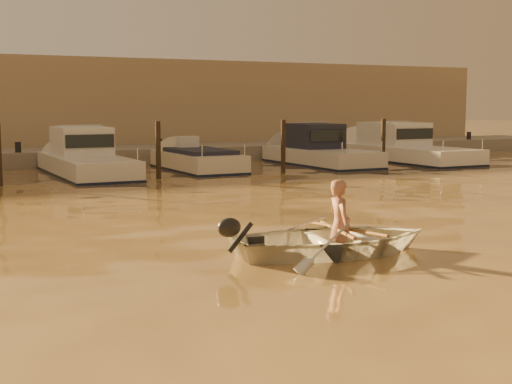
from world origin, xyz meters
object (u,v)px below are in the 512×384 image
moored_boat_3 (197,165)px  waterfront_building (77,108)px  person (340,225)px  dinghy (334,240)px  moored_boat_2 (86,158)px  moored_boat_5 (404,147)px  moored_boat_4 (321,150)px

moored_boat_3 → waterfront_building: size_ratio=0.13×
person → dinghy: bearing=90.0°
moored_boat_2 → moored_boat_3: (4.37, 0.00, -0.40)m
moored_boat_5 → dinghy: bearing=-131.7°
moored_boat_4 → waterfront_building: 13.63m
moored_boat_2 → moored_boat_5: same height
moored_boat_4 → moored_boat_3: bearing=180.0°
moored_boat_4 → moored_boat_2: bearing=180.0°
moored_boat_3 → moored_boat_4: moored_boat_4 is taller
moored_boat_3 → moored_boat_5: moored_boat_5 is taller
person → moored_boat_2: (-0.61, 15.77, 0.13)m
moored_boat_3 → moored_boat_5: (10.17, 0.00, 0.40)m
dinghy → moored_boat_2: moored_boat_2 is taller
dinghy → person: 0.27m
dinghy → moored_boat_5: size_ratio=0.41×
dinghy → moored_boat_4: size_ratio=0.49×
person → moored_boat_3: 16.22m
moored_boat_2 → moored_boat_3: bearing=0.0°
person → waterfront_building: bearing=4.1°
dinghy → moored_boat_3: bearing=-6.2°
moored_boat_4 → moored_boat_5: same height
dinghy → waterfront_building: size_ratio=0.08×
moored_boat_2 → moored_boat_4: 10.06m
moored_boat_5 → waterfront_building: 16.62m
person → moored_boat_4: moored_boat_4 is taller
moored_boat_3 → moored_boat_2: bearing=180.0°
waterfront_building → moored_boat_2: bearing=-101.4°
dinghy → moored_boat_2: (-0.51, 15.76, 0.38)m
moored_boat_3 → waterfront_building: bearing=101.1°
person → moored_boat_5: size_ratio=0.18×
moored_boat_3 → moored_boat_5: 10.18m
dinghy → person: person is taller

